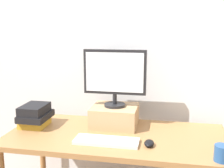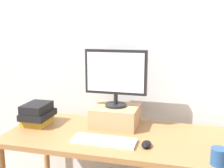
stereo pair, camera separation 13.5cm
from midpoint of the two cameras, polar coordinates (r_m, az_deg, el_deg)
back_wall at (r=2.40m, az=5.31°, el=7.29°), size 7.00×0.08×2.60m
desk at (r=2.08m, az=2.61°, el=-11.93°), size 1.57×0.73×0.71m
riser_box at (r=2.21m, az=2.51°, el=-6.50°), size 0.35×0.32×0.16m
computer_monitor at (r=2.13m, az=2.58°, el=1.84°), size 0.48×0.16×0.44m
keyboard at (r=1.91m, az=0.46°, el=-11.48°), size 0.43×0.15×0.02m
computer_mouse at (r=1.87m, az=9.11°, el=-12.02°), size 0.06×0.10×0.04m
book_stack at (r=2.28m, az=-13.32°, el=-5.94°), size 0.21×0.27×0.17m
coffee_mug at (r=1.75m, az=23.11°, el=-13.43°), size 0.12×0.09×0.10m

